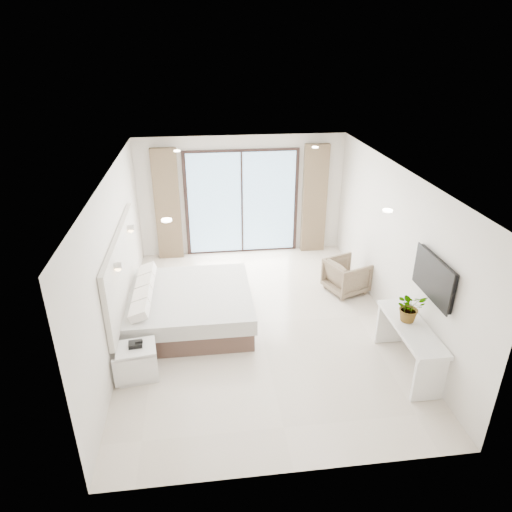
# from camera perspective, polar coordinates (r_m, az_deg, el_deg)

# --- Properties ---
(ground) EXTENTS (6.20, 6.20, 0.00)m
(ground) POSITION_cam_1_polar(r_m,az_deg,el_deg) (8.13, 0.42, -8.38)
(ground) COLOR beige
(ground) RESTS_ON ground
(room_shell) EXTENTS (4.62, 6.22, 2.72)m
(room_shell) POSITION_cam_1_polar(r_m,az_deg,el_deg) (8.04, -1.65, 3.91)
(room_shell) COLOR silver
(room_shell) RESTS_ON ground
(bed) EXTENTS (2.15, 2.05, 0.74)m
(bed) POSITION_cam_1_polar(r_m,az_deg,el_deg) (8.08, -8.50, -6.31)
(bed) COLOR brown
(bed) RESTS_ON ground
(nightstand) EXTENTS (0.62, 0.54, 0.51)m
(nightstand) POSITION_cam_1_polar(r_m,az_deg,el_deg) (7.07, -14.60, -12.65)
(nightstand) COLOR white
(nightstand) RESTS_ON ground
(phone) EXTENTS (0.21, 0.17, 0.07)m
(phone) POSITION_cam_1_polar(r_m,az_deg,el_deg) (6.92, -14.84, -10.62)
(phone) COLOR black
(phone) RESTS_ON nightstand
(console_desk) EXTENTS (0.47, 1.51, 0.77)m
(console_desk) POSITION_cam_1_polar(r_m,az_deg,el_deg) (7.18, 18.69, -9.67)
(console_desk) COLOR white
(console_desk) RESTS_ON ground
(plant) EXTENTS (0.43, 0.47, 0.36)m
(plant) POSITION_cam_1_polar(r_m,az_deg,el_deg) (7.08, 18.64, -6.40)
(plant) COLOR #33662D
(plant) RESTS_ON console_desk
(armchair) EXTENTS (0.87, 0.90, 0.73)m
(armchair) POSITION_cam_1_polar(r_m,az_deg,el_deg) (9.12, 11.27, -2.28)
(armchair) COLOR #7F7253
(armchair) RESTS_ON ground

